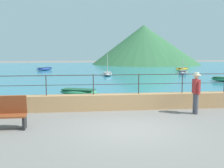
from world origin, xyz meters
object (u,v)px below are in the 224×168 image
(person_walking, at_px, (196,91))
(boat_0, at_px, (45,69))
(boat_5, at_px, (79,92))
(boat_4, at_px, (183,72))
(boat_3, at_px, (107,74))
(boat_1, at_px, (182,69))
(bench_main, at_px, (1,113))

(person_walking, xyz_separation_m, boat_0, (-9.21, 25.08, -0.72))
(boat_0, bearing_deg, person_walking, -69.83)
(boat_5, bearing_deg, boat_0, 102.18)
(boat_4, bearing_deg, boat_5, -131.11)
(person_walking, relative_size, boat_3, 0.75)
(boat_1, bearing_deg, person_walking, -109.72)
(boat_1, height_order, boat_3, boat_3)
(person_walking, relative_size, boat_5, 0.71)
(boat_3, bearing_deg, bench_main, -106.85)
(boat_3, bearing_deg, person_walking, -83.31)
(boat_0, distance_m, boat_4, 17.16)
(boat_1, relative_size, boat_3, 1.04)
(bench_main, xyz_separation_m, person_walking, (7.51, 1.36, 0.42))
(boat_0, relative_size, boat_1, 0.94)
(bench_main, bearing_deg, person_walking, 10.28)
(person_walking, bearing_deg, boat_4, 70.38)
(boat_1, bearing_deg, boat_3, -149.58)
(person_walking, bearing_deg, boat_5, 134.13)
(boat_1, relative_size, boat_4, 0.99)
(bench_main, distance_m, person_walking, 7.64)
(boat_0, height_order, boat_5, same)
(person_walking, xyz_separation_m, boat_3, (-1.98, 16.88, -0.71))
(boat_5, bearing_deg, boat_3, 76.21)
(boat_3, xyz_separation_m, boat_4, (8.39, 1.10, -0.00))
(boat_0, bearing_deg, boat_3, -48.60)
(person_walking, distance_m, boat_5, 7.06)
(boat_0, xyz_separation_m, boat_5, (4.33, -20.05, 0.00))
(boat_3, height_order, boat_5, boat_3)
(bench_main, bearing_deg, boat_1, 57.05)
(boat_0, bearing_deg, bench_main, -86.31)
(boat_1, relative_size, boat_5, 0.99)
(bench_main, relative_size, boat_0, 0.75)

